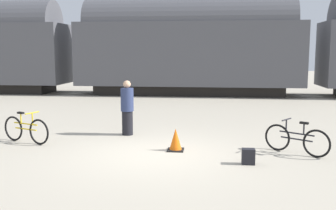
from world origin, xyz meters
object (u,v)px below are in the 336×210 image
object	(u,v)px
backpack	(248,156)
traffic_cone	(176,140)
bicycle_yellow	(26,129)
bicycle_black	(296,139)
person_in_navy	(127,108)
freight_train	(188,44)

from	to	relation	value
backpack	traffic_cone	size ratio (longest dim) A/B	0.62
bicycle_yellow	traffic_cone	size ratio (longest dim) A/B	2.80
backpack	bicycle_black	bearing A→B (deg)	39.59
bicycle_yellow	traffic_cone	xyz separation A→B (m)	(4.05, -0.37, -0.11)
bicycle_yellow	bicycle_black	world-z (taller)	bicycle_yellow
backpack	traffic_cone	bearing A→B (deg)	149.50
person_in_navy	bicycle_yellow	bearing A→B (deg)	-119.63
freight_train	bicycle_black	xyz separation A→B (m)	(3.37, -12.37, -2.44)
traffic_cone	bicycle_yellow	bearing A→B (deg)	174.74
freight_train	traffic_cone	size ratio (longest dim) A/B	70.23
bicycle_black	traffic_cone	size ratio (longest dim) A/B	2.47
bicycle_black	person_in_navy	world-z (taller)	person_in_navy
bicycle_yellow	person_in_navy	distance (m)	2.82
traffic_cone	person_in_navy	bearing A→B (deg)	133.53
person_in_navy	backpack	distance (m)	4.23
backpack	traffic_cone	xyz separation A→B (m)	(-1.68, 0.99, 0.08)
bicycle_yellow	backpack	world-z (taller)	bicycle_yellow
backpack	bicycle_yellow	bearing A→B (deg)	166.63
freight_train	backpack	size ratio (longest dim) A/B	113.61
bicycle_yellow	backpack	size ratio (longest dim) A/B	4.52
person_in_navy	traffic_cone	distance (m)	2.34
bicycle_yellow	traffic_cone	world-z (taller)	bicycle_yellow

